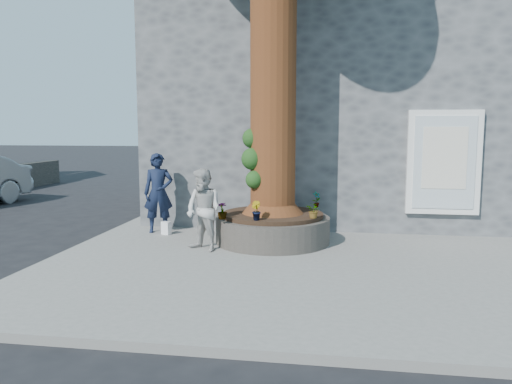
# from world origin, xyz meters

# --- Properties ---
(ground) EXTENTS (120.00, 120.00, 0.00)m
(ground) POSITION_xyz_m (0.00, 0.00, 0.00)
(ground) COLOR black
(ground) RESTS_ON ground
(pavement) EXTENTS (9.00, 8.00, 0.12)m
(pavement) POSITION_xyz_m (1.50, 1.00, 0.06)
(pavement) COLOR slate
(pavement) RESTS_ON ground
(yellow_line) EXTENTS (0.10, 30.00, 0.01)m
(yellow_line) POSITION_xyz_m (-3.05, 1.00, 0.00)
(yellow_line) COLOR yellow
(yellow_line) RESTS_ON ground
(stone_shop) EXTENTS (10.30, 8.30, 6.30)m
(stone_shop) POSITION_xyz_m (2.50, 7.20, 3.16)
(stone_shop) COLOR #474A4C
(stone_shop) RESTS_ON ground
(planter) EXTENTS (2.30, 2.30, 0.60)m
(planter) POSITION_xyz_m (0.80, 2.00, 0.41)
(planter) COLOR black
(planter) RESTS_ON pavement
(man) EXTENTS (0.74, 0.60, 1.76)m
(man) POSITION_xyz_m (-1.82, 2.60, 1.00)
(man) COLOR black
(man) RESTS_ON pavement
(woman) EXTENTS (0.95, 0.88, 1.55)m
(woman) POSITION_xyz_m (-0.39, 1.09, 0.90)
(woman) COLOR beige
(woman) RESTS_ON pavement
(shopping_bag) EXTENTS (0.23, 0.19, 0.28)m
(shopping_bag) POSITION_xyz_m (-1.58, 2.37, 0.26)
(shopping_bag) COLOR white
(shopping_bag) RESTS_ON pavement
(plant_a) EXTENTS (0.22, 0.21, 0.35)m
(plant_a) POSITION_xyz_m (1.65, 2.85, 0.89)
(plant_a) COLOR gray
(plant_a) RESTS_ON planter
(plant_b) EXTENTS (0.28, 0.28, 0.36)m
(plant_b) POSITION_xyz_m (0.59, 1.15, 0.90)
(plant_b) COLOR gray
(plant_b) RESTS_ON planter
(plant_c) EXTENTS (0.24, 0.24, 0.32)m
(plant_c) POSITION_xyz_m (-0.05, 1.15, 0.88)
(plant_c) COLOR gray
(plant_c) RESTS_ON planter
(plant_d) EXTENTS (0.36, 0.35, 0.30)m
(plant_d) POSITION_xyz_m (1.65, 1.51, 0.87)
(plant_d) COLOR gray
(plant_d) RESTS_ON planter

